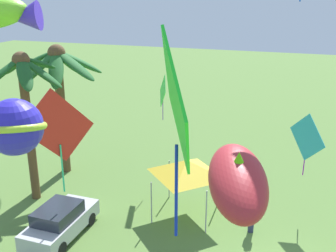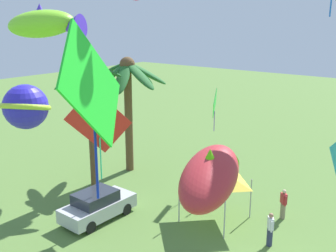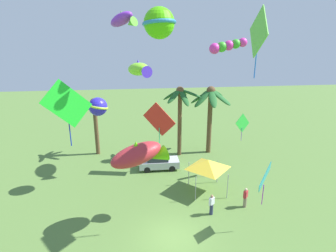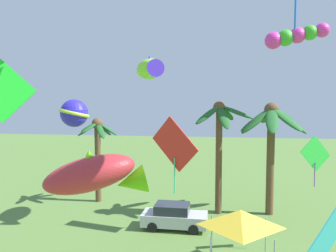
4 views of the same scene
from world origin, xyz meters
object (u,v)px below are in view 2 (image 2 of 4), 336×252
object	(u,v)px
palm_tree_1	(91,93)
parked_car_0	(98,205)
spectator_0	(270,229)
festival_tent	(216,174)
kite_diamond_1	(215,104)
kite_fish_7	(211,175)
kite_fish_3	(45,24)
spectator_1	(283,204)
kite_ball_6	(26,107)
kite_diamond_0	(93,89)
kite_diamond_2	(99,122)
palm_tree_0	(128,83)

from	to	relation	value
palm_tree_1	parked_car_0	xyz separation A→B (m)	(-2.67, -3.16, -5.04)
spectator_0	festival_tent	size ratio (longest dim) A/B	0.56
parked_car_0	kite_diamond_1	world-z (taller)	kite_diamond_1
kite_fish_7	kite_fish_3	bearing A→B (deg)	87.46
kite_fish_3	spectator_1	bearing A→B (deg)	-48.40
festival_tent	kite_ball_6	bearing A→B (deg)	165.87
palm_tree_1	kite_ball_6	world-z (taller)	kite_ball_6
kite_diamond_0	kite_fish_3	distance (m)	9.65
festival_tent	kite_diamond_1	size ratio (longest dim) A/B	1.09
parked_car_0	kite_fish_7	world-z (taller)	kite_fish_7
festival_tent	kite_diamond_0	world-z (taller)	kite_diamond_0
festival_tent	kite_diamond_1	distance (m)	5.22
palm_tree_1	kite_fish_3	world-z (taller)	kite_fish_3
spectator_1	parked_car_0	bearing A→B (deg)	128.29
palm_tree_1	festival_tent	world-z (taller)	palm_tree_1
kite_diamond_2	kite_fish_7	size ratio (longest dim) A/B	1.06
palm_tree_0	kite_ball_6	world-z (taller)	kite_ball_6
kite_ball_6	kite_fish_7	xyz separation A→B (m)	(3.10, -5.35, -2.08)
kite_fish_7	spectator_0	bearing A→B (deg)	-0.65
kite_diamond_1	kite_ball_6	bearing A→B (deg)	-178.57
kite_diamond_2	kite_fish_7	distance (m)	7.84
festival_tent	kite_diamond_2	bearing A→B (deg)	128.82
palm_tree_0	kite_diamond_2	xyz separation A→B (m)	(-6.07, -3.83, -0.75)
spectator_0	kite_fish_3	distance (m)	13.40
spectator_0	spectator_1	bearing A→B (deg)	11.10
palm_tree_0	parked_car_0	distance (m)	8.73
palm_tree_0	kite_fish_7	xyz separation A→B (m)	(-8.13, -11.39, -0.90)
kite_diamond_2	kite_fish_7	bearing A→B (deg)	-105.26
palm_tree_1	parked_car_0	size ratio (longest dim) A/B	1.95
palm_tree_0	kite_diamond_1	distance (m)	5.93
festival_tent	kite_ball_6	xyz separation A→B (m)	(-8.71, 2.19, 4.59)
kite_diamond_2	kite_fish_7	world-z (taller)	kite_diamond_2
festival_tent	kite_diamond_0	xyz separation A→B (m)	(-9.95, -2.59, 5.84)
palm_tree_0	kite_diamond_1	size ratio (longest dim) A/B	2.89
kite_ball_6	festival_tent	bearing A→B (deg)	-14.13
kite_diamond_0	palm_tree_0	bearing A→B (deg)	40.96
festival_tent	kite_fish_7	world-z (taller)	kite_fish_7
palm_tree_0	palm_tree_1	size ratio (longest dim) A/B	0.99
kite_fish_3	kite_ball_6	size ratio (longest dim) A/B	1.76
parked_car_0	kite_ball_6	xyz separation A→B (m)	(-5.10, -2.53, 6.30)
spectator_0	kite_fish_7	bearing A→B (deg)	179.35
spectator_1	kite_diamond_2	bearing A→B (deg)	129.19
kite_diamond_2	kite_diamond_0	bearing A→B (deg)	-132.48
palm_tree_0	parked_car_0	size ratio (longest dim) A/B	1.93
spectator_0	kite_ball_6	bearing A→B (deg)	146.41
parked_car_0	kite_diamond_0	distance (m)	12.28
parked_car_0	kite_ball_6	bearing A→B (deg)	-153.62
palm_tree_0	festival_tent	world-z (taller)	palm_tree_0
kite_fish_3	spectator_0	bearing A→B (deg)	-62.49
spectator_0	kite_fish_3	bearing A→B (deg)	117.51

